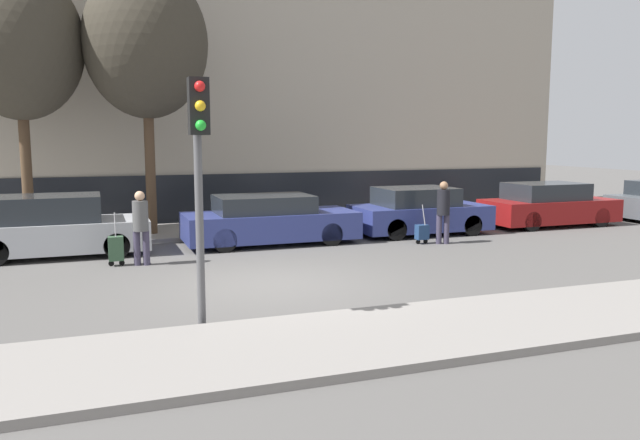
{
  "coord_description": "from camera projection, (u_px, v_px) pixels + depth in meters",
  "views": [
    {
      "loc": [
        -3.22,
        -11.36,
        2.83
      ],
      "look_at": [
        1.58,
        1.8,
        0.95
      ],
      "focal_mm": 35.0,
      "sensor_mm": 36.0,
      "label": 1
    }
  ],
  "objects": [
    {
      "name": "ground_plane",
      "position": [
        275.0,
        284.0,
        12.05
      ],
      "size": [
        80.0,
        80.0,
        0.0
      ],
      "primitive_type": "plane",
      "color": "#565451"
    },
    {
      "name": "building_facade",
      "position": [
        187.0,
        39.0,
        21.13
      ],
      "size": [
        28.0,
        2.9,
        12.26
      ],
      "color": "#A89E8C",
      "rests_on": "ground_plane"
    },
    {
      "name": "sidewalk_far",
      "position": [
        211.0,
        230.0,
        18.56
      ],
      "size": [
        28.0,
        3.0,
        0.12
      ],
      "color": "gray",
      "rests_on": "ground_plane"
    },
    {
      "name": "bare_tree_down_street",
      "position": [
        19.0,
        43.0,
        16.16
      ],
      "size": [
        3.27,
        3.27,
        7.13
      ],
      "color": "#4C3826",
      "rests_on": "sidewalk_far"
    },
    {
      "name": "traffic_light",
      "position": [
        199.0,
        152.0,
        8.9
      ],
      "size": [
        0.28,
        0.47,
        3.65
      ],
      "color": "#515154",
      "rests_on": "ground_plane"
    },
    {
      "name": "parked_car_0",
      "position": [
        56.0,
        228.0,
        14.83
      ],
      "size": [
        4.13,
        1.84,
        1.45
      ],
      "color": "#B7BABF",
      "rests_on": "ground_plane"
    },
    {
      "name": "parked_car_3",
      "position": [
        548.0,
        206.0,
        19.87
      ],
      "size": [
        4.27,
        1.81,
        1.37
      ],
      "color": "maroon",
      "rests_on": "ground_plane"
    },
    {
      "name": "trolley_right",
      "position": [
        422.0,
        232.0,
        16.53
      ],
      "size": [
        0.34,
        0.29,
        1.05
      ],
      "color": "navy",
      "rests_on": "ground_plane"
    },
    {
      "name": "trolley_left",
      "position": [
        116.0,
        249.0,
        13.7
      ],
      "size": [
        0.34,
        0.29,
        1.19
      ],
      "color": "#335138",
      "rests_on": "ground_plane"
    },
    {
      "name": "sidewalk_near",
      "position": [
        351.0,
        340.0,
        8.55
      ],
      "size": [
        28.0,
        2.5,
        0.12
      ],
      "color": "gray",
      "rests_on": "ground_plane"
    },
    {
      "name": "pedestrian_right",
      "position": [
        443.0,
        209.0,
        16.45
      ],
      "size": [
        0.34,
        0.34,
        1.66
      ],
      "rotation": [
        0.0,
        0.0,
        -0.35
      ],
      "color": "#383347",
      "rests_on": "ground_plane"
    },
    {
      "name": "parked_car_1",
      "position": [
        269.0,
        221.0,
        16.52
      ],
      "size": [
        4.53,
        1.89,
        1.3
      ],
      "color": "navy",
      "rests_on": "ground_plane"
    },
    {
      "name": "pedestrian_left",
      "position": [
        141.0,
        223.0,
        13.69
      ],
      "size": [
        0.35,
        0.34,
        1.65
      ],
      "rotation": [
        0.0,
        0.0,
        -0.22
      ],
      "color": "#383347",
      "rests_on": "ground_plane"
    },
    {
      "name": "parked_car_2",
      "position": [
        419.0,
        212.0,
        18.21
      ],
      "size": [
        3.91,
        1.89,
        1.36
      ],
      "color": "navy",
      "rests_on": "ground_plane"
    },
    {
      "name": "bare_tree_near_crossing",
      "position": [
        146.0,
        44.0,
        16.91
      ],
      "size": [
        3.34,
        3.34,
        7.27
      ],
      "color": "#4C3826",
      "rests_on": "sidewalk_far"
    }
  ]
}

